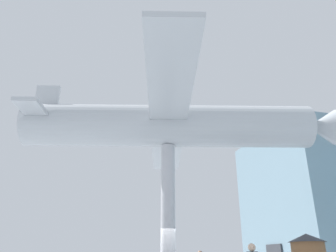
{
  "coord_description": "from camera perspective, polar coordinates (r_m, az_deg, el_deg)",
  "views": [
    {
      "loc": [
        13.53,
        -3.59,
        1.34
      ],
      "look_at": [
        0.0,
        0.0,
        7.06
      ],
      "focal_mm": 35.0,
      "sensor_mm": 36.0,
      "label": 1
    }
  ],
  "objects": [
    {
      "name": "support_pylon_central",
      "position": [
        14.1,
        0.0,
        -15.28
      ],
      "size": [
        0.61,
        0.61,
        6.09
      ],
      "color": "#B7B7BC",
      "rests_on": "ground_plane"
    },
    {
      "name": "suspended_airplane",
      "position": [
        15.13,
        1.22,
        0.02
      ],
      "size": [
        14.86,
        14.6,
        2.99
      ],
      "rotation": [
        0.0,
        0.0,
        -0.24
      ],
      "color": "#B2B7BC",
      "rests_on": "support_pylon_central"
    }
  ]
}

